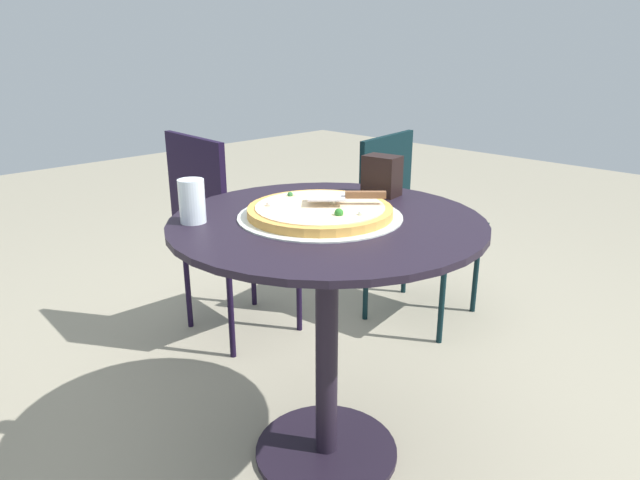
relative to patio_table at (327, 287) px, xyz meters
name	(u,v)px	position (x,y,z in m)	size (l,w,h in m)	color
ground_plane	(326,452)	(0.00, 0.00, -0.56)	(10.00, 10.00, 0.00)	gray
patio_table	(327,287)	(0.00, 0.00, 0.00)	(0.84, 0.84, 0.76)	black
pizza_on_tray	(320,211)	(0.03, 0.00, 0.21)	(0.44, 0.44, 0.05)	silver
pizza_server	(347,196)	(-0.01, -0.06, 0.25)	(0.18, 0.18, 0.02)	silver
drinking_cup	(192,201)	(0.22, 0.27, 0.26)	(0.07, 0.07, 0.11)	white
napkin_dispenser	(382,176)	(0.06, -0.30, 0.26)	(0.11, 0.07, 0.12)	black
patio_chair_near	(410,214)	(0.43, -0.97, -0.08)	(0.49, 0.49, 0.82)	black
patio_chair_far	(224,222)	(0.83, -0.25, -0.05)	(0.43, 0.43, 0.87)	black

